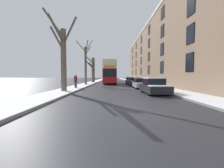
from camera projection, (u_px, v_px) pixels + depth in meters
ground_plane at (125, 109)px, 7.24m from camera, size 320.00×320.00×0.00m
sidewalk_left at (100, 80)px, 60.16m from camera, size 2.53×130.00×0.16m
sidewalk_right at (127, 80)px, 60.18m from camera, size 2.53×130.00×0.16m
terrace_facade_right at (164, 54)px, 33.90m from camera, size 9.10×54.20×13.20m
bare_tree_left_0 at (62, 55)px, 14.52m from camera, size 3.42×2.38×8.00m
bare_tree_left_1 at (85, 62)px, 25.96m from camera, size 3.04×5.18×8.36m
bare_tree_left_2 at (92, 69)px, 36.72m from camera, size 2.41×2.19×6.67m
double_decker_bus at (110, 71)px, 31.99m from camera, size 2.62×10.63×4.66m
parked_car_0 at (154, 86)px, 13.53m from camera, size 1.80×4.40×1.46m
parked_car_1 at (140, 83)px, 19.80m from camera, size 1.78×4.14×1.39m
parked_car_2 at (134, 82)px, 25.48m from camera, size 1.76×4.11×1.45m
parked_car_3 at (130, 81)px, 30.59m from camera, size 1.85×4.35×1.47m
oncoming_van at (110, 78)px, 49.44m from camera, size 2.09×5.54×2.13m
pedestrian_left_sidewalk at (75, 81)px, 18.75m from camera, size 0.40×0.40×1.84m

